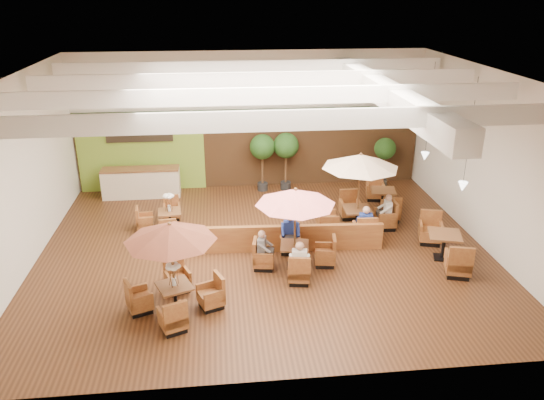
{
  "coord_description": "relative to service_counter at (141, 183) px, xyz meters",
  "views": [
    {
      "loc": [
        -1.34,
        -14.95,
        7.81
      ],
      "look_at": [
        0.3,
        0.5,
        1.5
      ],
      "focal_mm": 35.0,
      "sensor_mm": 36.0,
      "label": 1
    }
  ],
  "objects": [
    {
      "name": "diner_4",
      "position": [
        8.69,
        -3.94,
        0.18
      ],
      "size": [
        0.35,
        0.41,
        0.8
      ],
      "rotation": [
        0.0,
        0.0,
        1.45
      ],
      "color": "white",
      "rests_on": "ground"
    },
    {
      "name": "diner_2",
      "position": [
        4.27,
        -6.26,
        0.16
      ],
      "size": [
        0.37,
        0.41,
        0.77
      ],
      "rotation": [
        0.0,
        0.0,
        4.46
      ],
      "color": "slate",
      "rests_on": "ground"
    },
    {
      "name": "diner_1",
      "position": [
        5.19,
        -5.34,
        0.19
      ],
      "size": [
        0.42,
        0.35,
        0.84
      ],
      "rotation": [
        0.0,
        0.0,
        3.07
      ],
      "color": "#223995",
      "rests_on": "ground"
    },
    {
      "name": "table_4",
      "position": [
        9.8,
        -6.23,
        -0.18
      ],
      "size": [
        1.17,
        2.96,
        1.05
      ],
      "rotation": [
        0.0,
        0.0,
        -0.29
      ],
      "color": "brown",
      "rests_on": "ground"
    },
    {
      "name": "table_1",
      "position": [
        5.19,
        -6.26,
        1.14
      ],
      "size": [
        2.53,
        2.53,
        2.52
      ],
      "rotation": [
        0.0,
        0.0,
        -0.16
      ],
      "color": "brown",
      "rests_on": "ground"
    },
    {
      "name": "room",
      "position": [
        4.65,
        -3.88,
        3.05
      ],
      "size": [
        14.04,
        14.0,
        5.52
      ],
      "color": "#381E0F",
      "rests_on": "ground"
    },
    {
      "name": "diner_0",
      "position": [
        5.19,
        -7.18,
        0.19
      ],
      "size": [
        0.44,
        0.38,
        0.85
      ],
      "rotation": [
        0.0,
        0.0,
        -0.17
      ],
      "color": "white",
      "rests_on": "ground"
    },
    {
      "name": "service_counter",
      "position": [
        0.0,
        0.0,
        0.0
      ],
      "size": [
        3.0,
        0.75,
        1.18
      ],
      "color": "beige",
      "rests_on": "ground"
    },
    {
      "name": "table_5",
      "position": [
        9.09,
        -2.29,
        -0.21
      ],
      "size": [
        1.04,
        2.74,
        0.99
      ],
      "rotation": [
        0.0,
        0.0,
        -0.19
      ],
      "color": "brown",
      "rests_on": "ground"
    },
    {
      "name": "table_3",
      "position": [
        1.12,
        -3.2,
        -0.14
      ],
      "size": [
        1.56,
        2.29,
        1.45
      ],
      "rotation": [
        0.0,
        0.0,
        0.09
      ],
      "color": "brown",
      "rests_on": "ground"
    },
    {
      "name": "topiary_2",
      "position": [
        9.86,
        0.2,
        0.95
      ],
      "size": [
        0.89,
        0.89,
        2.06
      ],
      "color": "black",
      "rests_on": "ground"
    },
    {
      "name": "table_2",
      "position": [
        7.68,
        -3.94,
        1.29
      ],
      "size": [
        2.7,
        2.7,
        2.76
      ],
      "rotation": [
        0.0,
        0.0,
        -0.03
      ],
      "color": "brown",
      "rests_on": "ground"
    },
    {
      "name": "diner_3",
      "position": [
        7.68,
        -4.95,
        0.2
      ],
      "size": [
        0.45,
        0.39,
        0.86
      ],
      "rotation": [
        0.0,
        0.0,
        -0.17
      ],
      "color": "#223995",
      "rests_on": "ground"
    },
    {
      "name": "topiary_1",
      "position": [
        5.77,
        0.2,
        1.19
      ],
      "size": [
        1.02,
        1.02,
        2.38
      ],
      "color": "black",
      "rests_on": "ground"
    },
    {
      "name": "topiary_0",
      "position": [
        4.82,
        0.2,
        1.17
      ],
      "size": [
        1.01,
        1.01,
        2.35
      ],
      "color": "black",
      "rests_on": "ground"
    },
    {
      "name": "table_0",
      "position": [
        1.82,
        -8.17,
        1.11
      ],
      "size": [
        2.59,
        2.59,
        2.49
      ],
      "rotation": [
        0.0,
        0.0,
        0.39
      ],
      "color": "brown",
      "rests_on": "ground"
    },
    {
      "name": "booth_divider",
      "position": [
        5.03,
        -5.2,
        -0.15
      ],
      "size": [
        6.23,
        0.49,
        0.86
      ],
      "primitive_type": "cube",
      "rotation": [
        0.0,
        0.0,
        -0.05
      ],
      "color": "brown",
      "rests_on": "ground"
    }
  ]
}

